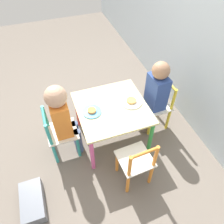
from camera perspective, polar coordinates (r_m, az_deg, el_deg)
ground_plane at (r=2.25m, az=0.00°, el=-6.47°), size 6.00×6.00×0.00m
kids_table at (r=1.96m, az=0.00°, el=0.14°), size 0.61×0.61×0.44m
chair_teal at (r=2.00m, az=-13.46°, el=-5.50°), size 0.26×0.26×0.53m
chair_yellow at (r=2.22m, az=11.80°, el=1.60°), size 0.27×0.27×0.53m
chair_orange at (r=1.79m, az=6.31°, el=-12.95°), size 0.28×0.28×0.53m
child_front at (r=1.84m, az=-12.80°, el=-0.92°), size 0.20×0.22×0.78m
child_back at (r=2.06m, az=11.20°, el=5.11°), size 0.21×0.22×0.78m
plate_front at (r=1.88m, az=-5.29°, el=0.19°), size 0.17×0.17×0.03m
plate_back at (r=1.97m, az=5.07°, el=2.78°), size 0.19×0.19×0.03m
storage_bin at (r=1.98m, az=-20.02°, el=-21.22°), size 0.34×0.17×0.11m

